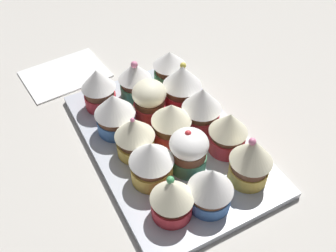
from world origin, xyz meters
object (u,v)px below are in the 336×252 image
Objects in this scene: cupcake_7 at (173,124)px; cupcake_10 at (172,198)px; cupcake_2 at (202,109)px; cupcake_5 at (211,187)px; cupcake_0 at (251,160)px; cupcake_13 at (115,113)px; cupcake_11 at (151,161)px; cupcake_12 at (136,137)px; cupcake_1 at (228,132)px; cupcake_14 at (99,88)px; cupcake_6 at (189,151)px; cupcake_4 at (170,68)px; cupcake_3 at (182,85)px; cupcake_8 at (149,100)px; napkin at (65,74)px; baking_tray at (168,142)px; cupcake_9 at (136,79)px.

cupcake_10 is (-11.62, 6.49, -0.24)cm from cupcake_7.
cupcake_2 is 1.12× the size of cupcake_5.
cupcake_0 reaches higher than cupcake_13.
cupcake_13 is at bearing 3.49° from cupcake_11.
cupcake_0 is 1.14× the size of cupcake_12.
cupcake_10 is (-6.17, 12.91, -0.34)cm from cupcake_1.
cupcake_6 is at bearing -160.99° from cupcake_14.
cupcake_14 reaches higher than cupcake_6.
cupcake_12 is at bearing 135.39° from cupcake_4.
cupcake_3 is 8.86cm from cupcake_7.
cupcake_7 is 9.39cm from cupcake_13.
cupcake_8 is at bearing 89.48° from cupcake_3.
napkin is at bearing 6.39° from cupcake_11.
cupcake_1 is 14.32cm from cupcake_8.
cupcake_10 is 11.75cm from cupcake_12.
cupcake_10 is 0.95× the size of cupcake_11.
baking_tray is at bearing -132.82° from cupcake_13.
cupcake_3 reaches higher than cupcake_13.
cupcake_7 is 0.98× the size of cupcake_11.
cupcake_12 is (-6.78, 11.71, -0.54)cm from cupcake_3.
cupcake_7 is at bearing -128.06° from baking_tray.
cupcake_6 is (-12.72, 6.09, -0.65)cm from cupcake_3.
cupcake_4 is at bearing -16.79° from cupcake_5.
cupcake_10 is 38.40cm from napkin.
cupcake_11 reaches higher than cupcake_7.
cupcake_10 is (1.07, 5.16, -0.29)cm from cupcake_5.
cupcake_4 is 22.01cm from cupcake_11.
cupcake_0 is 1.12× the size of cupcake_13.
cupcake_11 is 18.25cm from cupcake_14.
cupcake_0 is at bearing -144.64° from cupcake_13.
cupcake_11 is at bearing 179.59° from cupcake_12.
napkin is at bearing 26.94° from cupcake_1.
baking_tray is at bearing 136.43° from cupcake_3.
cupcake_9 is 18.69cm from cupcake_11.
cupcake_12 is (12.81, 4.85, -0.06)cm from cupcake_5.
cupcake_2 is 17.84cm from cupcake_14.
baking_tray is 5.02× the size of cupcake_5.
cupcake_2 is at bearing 178.86° from cupcake_3.
cupcake_6 is at bearing -6.37° from cupcake_5.
cupcake_14 is at bearing 19.01° from cupcake_6.
cupcake_7 is 7.00cm from cupcake_8.
napkin is at bearing 12.17° from cupcake_5.
cupcake_10 is 0.91× the size of cupcake_14.
cupcake_1 and cupcake_6 have the same top height.
cupcake_0 is 22.12cm from cupcake_13.
cupcake_5 is (-19.59, 6.86, -0.48)cm from cupcake_3.
cupcake_14 reaches higher than cupcake_1.
cupcake_3 is at bearing -133.45° from cupcake_9.
cupcake_14 is (24.75, 12.93, -0.13)cm from cupcake_0.
cupcake_6 is 1.03× the size of cupcake_10.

